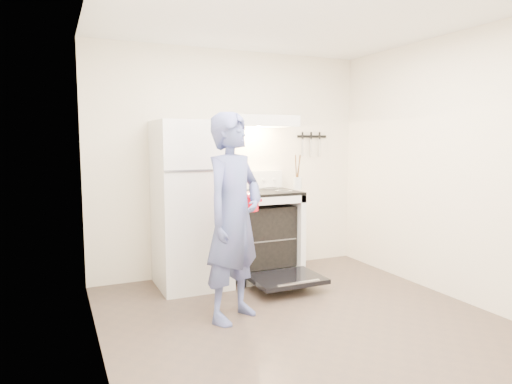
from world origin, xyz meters
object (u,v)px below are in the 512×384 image
(tea_kettle, at_px, (234,177))
(dutch_oven, at_px, (243,203))
(stove_body, at_px, (261,235))
(person, at_px, (234,217))
(refrigerator, at_px, (191,204))

(tea_kettle, relative_size, dutch_oven, 0.81)
(stove_body, bearing_deg, dutch_oven, -126.52)
(person, bearing_deg, stove_body, 23.56)
(refrigerator, height_order, person, person)
(tea_kettle, bearing_deg, refrigerator, -160.77)
(refrigerator, height_order, dutch_oven, refrigerator)
(refrigerator, relative_size, person, 0.98)
(person, bearing_deg, tea_kettle, 37.47)
(refrigerator, height_order, tea_kettle, refrigerator)
(refrigerator, distance_m, stove_body, 0.90)
(tea_kettle, xyz_separation_m, person, (-0.47, -1.20, -0.23))
(stove_body, relative_size, dutch_oven, 2.56)
(person, relative_size, dutch_oven, 4.82)
(stove_body, xyz_separation_m, person, (-0.73, -1.04, 0.41))
(tea_kettle, height_order, dutch_oven, tea_kettle)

